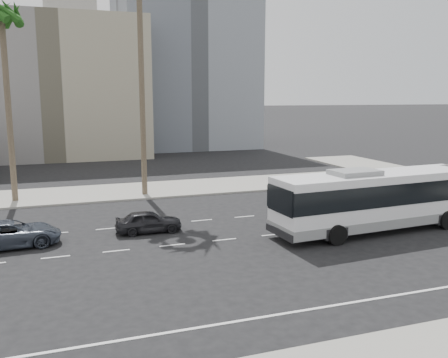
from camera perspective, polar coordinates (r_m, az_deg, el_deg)
name	(u,v)px	position (r m, az deg, el deg)	size (l,w,h in m)	color
ground	(273,235)	(28.25, 5.84, -6.65)	(700.00, 700.00, 0.00)	black
sidewalk_north	(199,187)	(42.39, -3.03, -0.93)	(120.00, 7.00, 0.15)	gray
midrise_beige_west	(52,88)	(69.51, -19.88, 10.12)	(24.00, 18.00, 18.00)	gray
midrise_gray_center	(182,64)	(79.12, -4.98, 13.46)	(20.00, 20.00, 26.00)	slate
civic_tower	(71,37)	(276.39, -17.78, 15.83)	(42.00, 42.00, 129.00)	#BAB4A9
highrise_right	(166,44)	(262.10, -6.88, 15.73)	(26.00, 26.00, 70.00)	#565A67
highrise_far	(197,59)	(296.78, -3.28, 14.12)	(22.00, 22.00, 60.00)	#565A67
city_bus	(377,198)	(29.93, 17.78, -2.19)	(13.41, 3.84, 3.81)	white
car_a	(149,221)	(28.84, -8.99, -5.01)	(3.90, 1.57, 1.33)	black
car_b	(11,234)	(28.20, -24.11, -6.00)	(5.17, 2.38, 1.44)	#39404D
palm_mid	(1,19)	(39.44, -25.01, 16.94)	(4.84, 4.84, 14.97)	brown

